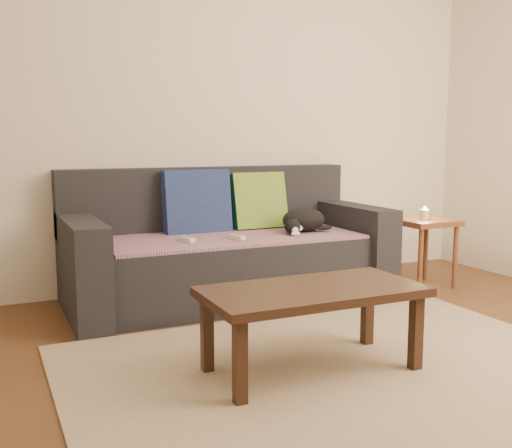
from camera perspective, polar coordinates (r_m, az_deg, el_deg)
name	(u,v)px	position (r m, az deg, el deg)	size (l,w,h in m)	color
ground	(359,382)	(2.77, 9.82, -14.62)	(4.50, 4.50, 0.00)	brown
back_wall	(203,106)	(4.36, -5.10, 11.13)	(4.50, 0.04, 2.60)	beige
sofa	(226,253)	(4.02, -2.87, -2.77)	(2.10, 0.94, 0.87)	#232328
throw_blanket	(231,237)	(3.92, -2.38, -1.26)	(1.66, 0.74, 0.02)	#432C52
cushion_navy	(197,204)	(4.08, -5.65, 1.92)	(0.46, 0.11, 0.46)	#12144E
cushion_green	(259,201)	(4.26, 0.26, 2.20)	(0.40, 0.10, 0.40)	#0C502F
cat	(303,221)	(4.08, 4.48, 0.33)	(0.37, 0.27, 0.16)	black
wii_remote_a	(187,240)	(3.69, -6.58, -1.48)	(0.15, 0.04, 0.03)	white
wii_remote_b	(237,237)	(3.76, -1.86, -1.27)	(0.15, 0.04, 0.03)	white
side_table	(424,231)	(4.51, 15.71, -0.64)	(0.39, 0.39, 0.49)	brown
candle	(425,214)	(4.49, 15.77, 0.92)	(0.06, 0.06, 0.09)	beige
rug	(341,369)	(2.88, 8.08, -13.53)	(2.50, 1.80, 0.01)	tan
coffee_table	(312,298)	(2.75, 5.39, -7.04)	(1.00, 0.50, 0.40)	#332113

